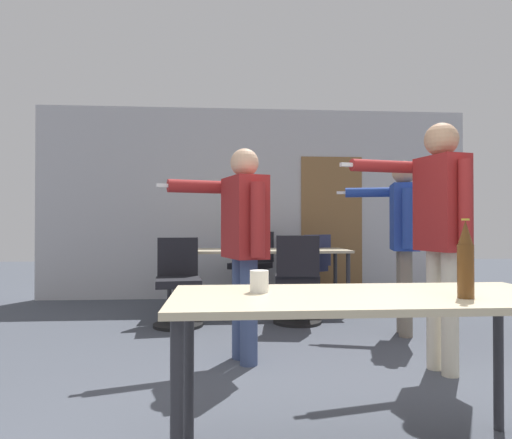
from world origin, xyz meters
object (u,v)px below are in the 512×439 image
at_px(person_left_plaid, 440,218).
at_px(person_right_polo, 403,229).
at_px(office_chair_near_pushed, 178,284).
at_px(office_chair_far_left, 253,268).
at_px(office_chair_far_right, 297,282).
at_px(person_near_casual, 243,233).
at_px(office_chair_mid_tucked, 308,271).
at_px(beer_bottle, 466,261).
at_px(drink_cup, 259,281).

bearing_deg(person_left_plaid, person_right_polo, -21.30).
xyz_separation_m(person_right_polo, office_chair_near_pushed, (-2.20, 0.60, -0.59)).
relative_size(office_chair_near_pushed, office_chair_far_left, 0.96).
bearing_deg(office_chair_far_right, person_right_polo, -20.61).
height_order(person_right_polo, office_chair_far_right, person_right_polo).
height_order(person_near_casual, person_right_polo, person_right_polo).
distance_m(office_chair_near_pushed, office_chair_mid_tucked, 2.06).
bearing_deg(office_chair_far_right, person_near_casual, -108.68).
xyz_separation_m(office_chair_far_right, office_chair_mid_tucked, (0.37, 1.34, -0.02)).
xyz_separation_m(office_chair_far_right, office_chair_near_pushed, (-1.26, 0.08, -0.02)).
distance_m(office_chair_near_pushed, beer_bottle, 3.42).
distance_m(office_chair_far_left, beer_bottle, 4.50).
bearing_deg(drink_cup, office_chair_near_pushed, 102.53).
height_order(office_chair_mid_tucked, drink_cup, office_chair_mid_tucked).
bearing_deg(office_chair_mid_tucked, person_right_polo, -105.32).
xyz_separation_m(person_left_plaid, office_chair_near_pushed, (-2.02, 1.72, -0.68)).
distance_m(person_left_plaid, drink_cup, 1.81).
distance_m(person_left_plaid, beer_bottle, 1.46).
bearing_deg(person_near_casual, beer_bottle, -171.15).
height_order(person_right_polo, office_chair_far_left, person_right_polo).
bearing_deg(person_right_polo, office_chair_far_left, 48.38).
distance_m(person_right_polo, office_chair_near_pushed, 2.36).
bearing_deg(office_chair_far_right, beer_bottle, -77.92).
bearing_deg(office_chair_far_right, office_chair_mid_tucked, 82.59).
bearing_deg(office_chair_mid_tucked, office_chair_far_right, -137.82).
relative_size(person_right_polo, drink_cup, 16.95).
height_order(office_chair_far_right, office_chair_far_left, office_chair_far_left).
xyz_separation_m(office_chair_mid_tucked, beer_bottle, (-0.16, -4.31, 0.48)).
relative_size(person_left_plaid, beer_bottle, 5.42).
distance_m(person_near_casual, office_chair_far_left, 2.80).
relative_size(office_chair_far_right, office_chair_mid_tucked, 1.03).
xyz_separation_m(person_right_polo, person_left_plaid, (-0.18, -1.12, 0.09)).
height_order(person_near_casual, drink_cup, person_near_casual).
bearing_deg(office_chair_near_pushed, person_near_casual, 107.81).
relative_size(person_near_casual, office_chair_far_right, 1.74).
height_order(person_near_casual, office_chair_mid_tucked, person_near_casual).
height_order(office_chair_far_right, beer_bottle, beer_bottle).
relative_size(person_right_polo, beer_bottle, 5.07).
relative_size(person_near_casual, person_left_plaid, 0.92).
xyz_separation_m(person_near_casual, office_chair_far_right, (0.64, 1.27, -0.54)).
bearing_deg(drink_cup, person_left_plaid, 38.58).
bearing_deg(person_left_plaid, office_chair_mid_tucked, -4.78).
bearing_deg(drink_cup, office_chair_mid_tucked, 76.19).
relative_size(person_left_plaid, office_chair_far_right, 1.89).
bearing_deg(beer_bottle, person_near_casual, 116.39).
height_order(person_right_polo, office_chair_mid_tucked, person_right_polo).
height_order(person_right_polo, beer_bottle, person_right_polo).
height_order(person_left_plaid, beer_bottle, person_left_plaid).
xyz_separation_m(office_chair_near_pushed, drink_cup, (0.63, -2.83, 0.38)).
bearing_deg(person_near_casual, drink_cup, 162.69).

